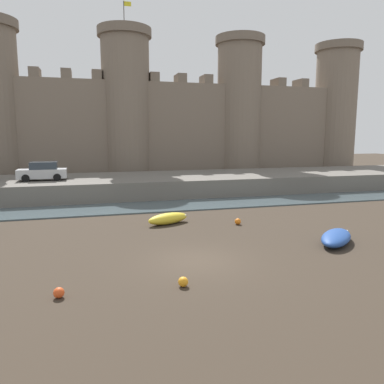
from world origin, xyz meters
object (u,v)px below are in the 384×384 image
(rowboat_midflat_right, at_px, (336,237))
(mooring_buoy_near_channel, at_px, (238,222))
(mooring_buoy_mid_mud, at_px, (183,282))
(mooring_buoy_near_shore, at_px, (59,293))
(rowboat_near_channel_left, at_px, (168,218))
(car_quay_east, at_px, (43,172))

(rowboat_midflat_right, distance_m, mooring_buoy_near_channel, 6.31)
(mooring_buoy_mid_mud, relative_size, mooring_buoy_near_shore, 1.00)
(mooring_buoy_mid_mud, distance_m, mooring_buoy_near_shore, 4.47)
(rowboat_near_channel_left, distance_m, mooring_buoy_near_shore, 11.50)
(rowboat_near_channel_left, bearing_deg, rowboat_midflat_right, -41.07)
(mooring_buoy_near_channel, height_order, mooring_buoy_near_shore, mooring_buoy_near_channel)
(mooring_buoy_near_shore, bearing_deg, mooring_buoy_near_channel, 39.59)
(mooring_buoy_mid_mud, bearing_deg, mooring_buoy_near_channel, 56.34)
(rowboat_near_channel_left, bearing_deg, mooring_buoy_near_shore, -121.30)
(car_quay_east, bearing_deg, mooring_buoy_near_shore, -82.75)
(car_quay_east, bearing_deg, mooring_buoy_near_channel, -45.86)
(rowboat_midflat_right, bearing_deg, car_quay_east, 131.21)
(mooring_buoy_near_channel, height_order, car_quay_east, car_quay_east)
(mooring_buoy_mid_mud, xyz_separation_m, mooring_buoy_near_shore, (-4.47, 0.20, 0.00))
(rowboat_near_channel_left, bearing_deg, mooring_buoy_mid_mud, -98.54)
(rowboat_near_channel_left, height_order, mooring_buoy_mid_mud, rowboat_near_channel_left)
(rowboat_midflat_right, relative_size, car_quay_east, 0.83)
(car_quay_east, bearing_deg, rowboat_midflat_right, -48.79)
(rowboat_midflat_right, height_order, mooring_buoy_near_shore, rowboat_midflat_right)
(mooring_buoy_mid_mud, relative_size, car_quay_east, 0.09)
(mooring_buoy_mid_mud, distance_m, car_quay_east, 23.38)
(rowboat_near_channel_left, xyz_separation_m, mooring_buoy_near_channel, (4.27, -1.35, -0.17))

